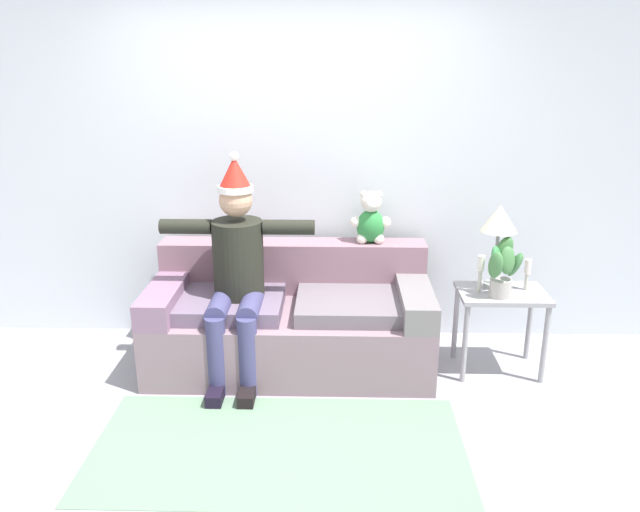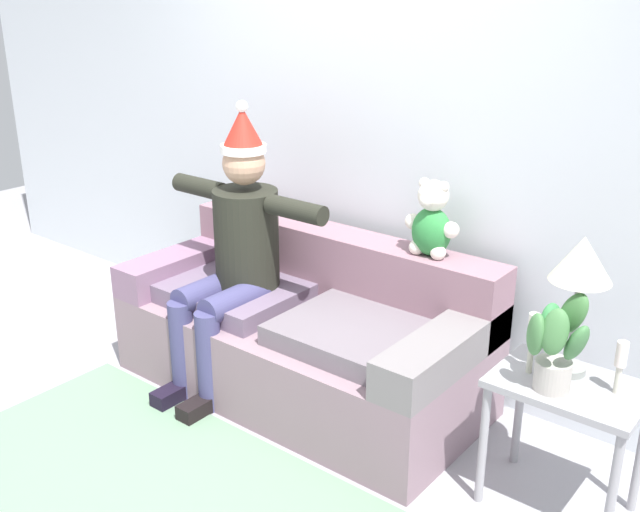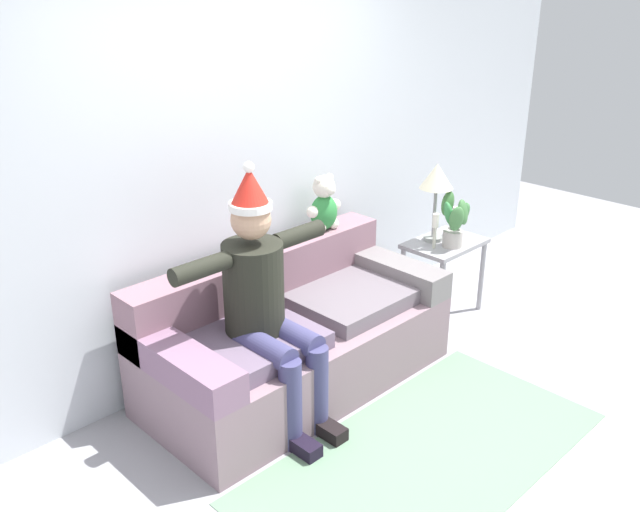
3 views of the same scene
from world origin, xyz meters
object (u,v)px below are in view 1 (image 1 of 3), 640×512
at_px(potted_plant, 503,268).
at_px(candle_tall, 481,269).
at_px(couch, 291,319).
at_px(person_seated, 236,267).
at_px(teddy_bear, 371,220).
at_px(side_table, 501,305).
at_px(table_lamp, 499,223).
at_px(candle_short, 527,270).

distance_m(potted_plant, candle_tall, 0.15).
distance_m(couch, candle_tall, 1.34).
bearing_deg(person_seated, teddy_bear, 26.14).
distance_m(couch, side_table, 1.44).
bearing_deg(table_lamp, couch, 179.37).
bearing_deg(potted_plant, candle_short, 33.51).
relative_size(side_table, candle_short, 2.70).
distance_m(person_seated, candle_tall, 1.61).
xyz_separation_m(person_seated, teddy_bear, (0.90, 0.44, 0.21)).
xyz_separation_m(teddy_bear, side_table, (0.87, -0.38, -0.49)).
bearing_deg(potted_plant, teddy_bear, 150.52).
relative_size(couch, person_seated, 1.27).
xyz_separation_m(teddy_bear, table_lamp, (0.83, -0.30, 0.06)).
bearing_deg(candle_tall, person_seated, -178.39).
bearing_deg(table_lamp, candle_short, -11.37).
distance_m(potted_plant, candle_short, 0.25).
distance_m(couch, table_lamp, 1.56).
bearing_deg(person_seated, table_lamp, 4.83).
distance_m(couch, potted_plant, 1.48).
distance_m(side_table, table_lamp, 0.56).
bearing_deg(candle_tall, side_table, 6.99).
relative_size(table_lamp, candle_short, 2.68).
distance_m(side_table, candle_short, 0.29).
bearing_deg(potted_plant, person_seated, 179.04).
xyz_separation_m(couch, side_table, (1.43, -0.10, 0.16)).
relative_size(side_table, table_lamp, 1.01).
relative_size(table_lamp, potted_plant, 1.42).
xyz_separation_m(couch, candle_short, (1.59, -0.06, 0.40)).
xyz_separation_m(person_seated, candle_tall, (1.61, 0.05, -0.01)).
xyz_separation_m(teddy_bear, candle_short, (1.04, -0.34, -0.25)).
xyz_separation_m(side_table, potted_plant, (-0.04, -0.09, 0.30)).
xyz_separation_m(potted_plant, candle_short, (0.20, 0.13, -0.06)).
height_order(person_seated, candle_tall, person_seated).
distance_m(side_table, potted_plant, 0.31).
bearing_deg(side_table, potted_plant, -112.77).
xyz_separation_m(person_seated, table_lamp, (1.73, 0.15, 0.28)).
relative_size(person_seated, teddy_bear, 3.95).
height_order(person_seated, teddy_bear, person_seated).
height_order(teddy_bear, side_table, teddy_bear).
bearing_deg(person_seated, couch, 25.19).
height_order(couch, table_lamp, table_lamp).
bearing_deg(potted_plant, couch, 172.20).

